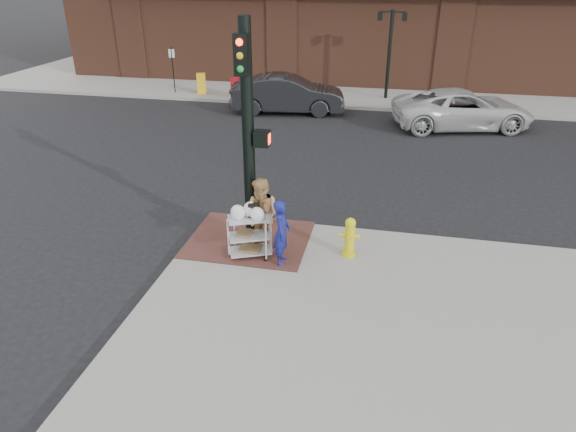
% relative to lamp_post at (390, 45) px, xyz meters
% --- Properties ---
extents(ground, '(220.00, 220.00, 0.00)m').
position_rel_lamp_post_xyz_m(ground, '(-2.00, -16.00, -2.62)').
color(ground, black).
rests_on(ground, ground).
extents(sidewalk_far, '(65.00, 36.00, 0.15)m').
position_rel_lamp_post_xyz_m(sidewalk_far, '(10.50, 16.00, -2.54)').
color(sidewalk_far, gray).
rests_on(sidewalk_far, ground).
extents(brick_curb_ramp, '(2.80, 2.40, 0.01)m').
position_rel_lamp_post_xyz_m(brick_curb_ramp, '(-2.60, -15.10, -2.46)').
color(brick_curb_ramp, '#572C29').
rests_on(brick_curb_ramp, sidewalk_near).
extents(lamp_post, '(1.32, 0.22, 4.00)m').
position_rel_lamp_post_xyz_m(lamp_post, '(0.00, 0.00, 0.00)').
color(lamp_post, black).
rests_on(lamp_post, sidewalk_far).
extents(parking_sign, '(0.05, 0.05, 2.20)m').
position_rel_lamp_post_xyz_m(parking_sign, '(-10.50, -1.00, -1.37)').
color(parking_sign, black).
rests_on(parking_sign, sidewalk_far).
extents(traffic_signal_pole, '(0.61, 0.51, 5.00)m').
position_rel_lamp_post_xyz_m(traffic_signal_pole, '(-2.48, -15.23, 0.21)').
color(traffic_signal_pole, black).
rests_on(traffic_signal_pole, sidewalk_near).
extents(woman_blue, '(0.39, 0.57, 1.48)m').
position_rel_lamp_post_xyz_m(woman_blue, '(-1.61, -15.94, -1.73)').
color(woman_blue, navy).
rests_on(woman_blue, sidewalk_near).
extents(pedestrian_tan, '(0.98, 0.84, 1.75)m').
position_rel_lamp_post_xyz_m(pedestrian_tan, '(-2.13, -15.54, -1.59)').
color(pedestrian_tan, tan).
rests_on(pedestrian_tan, sidewalk_near).
extents(sedan_dark, '(5.21, 2.48, 1.65)m').
position_rel_lamp_post_xyz_m(sedan_dark, '(-4.21, -3.12, -1.79)').
color(sedan_dark, black).
rests_on(sedan_dark, ground).
extents(minivan_white, '(5.96, 3.79, 1.53)m').
position_rel_lamp_post_xyz_m(minivan_white, '(3.17, -3.97, -1.85)').
color(minivan_white, silver).
rests_on(minivan_white, ground).
extents(utility_cart, '(1.04, 0.82, 1.26)m').
position_rel_lamp_post_xyz_m(utility_cart, '(-2.37, -15.79, -1.89)').
color(utility_cart, '#B5B5BA').
rests_on(utility_cart, sidewalk_near).
extents(fire_hydrant, '(0.44, 0.31, 0.93)m').
position_rel_lamp_post_xyz_m(fire_hydrant, '(-0.21, -15.34, -1.99)').
color(fire_hydrant, yellow).
rests_on(fire_hydrant, sidewalk_near).
extents(newsbox_red, '(0.43, 0.40, 0.92)m').
position_rel_lamp_post_xyz_m(newsbox_red, '(-7.23, -1.25, -2.01)').
color(newsbox_red, '#A1121B').
rests_on(newsbox_red, sidewalk_far).
extents(newsbox_yellow, '(0.51, 0.49, 0.99)m').
position_rel_lamp_post_xyz_m(newsbox_yellow, '(-9.06, -1.00, -1.97)').
color(newsbox_yellow, yellow).
rests_on(newsbox_yellow, sidewalk_far).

